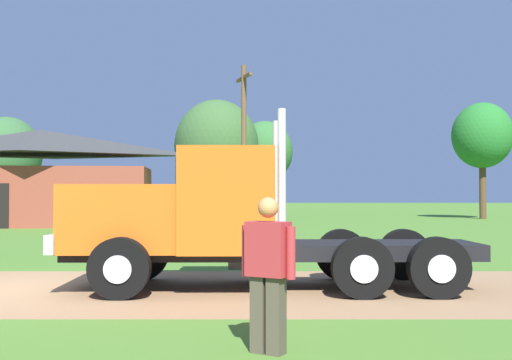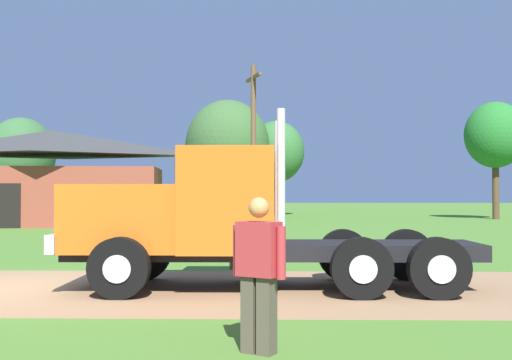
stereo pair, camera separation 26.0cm
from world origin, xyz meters
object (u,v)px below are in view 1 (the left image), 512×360
(visitor_walking_mid, at_px, (270,268))
(utility_pole_near, at_px, (245,141))
(truck_foreground_white, at_px, (217,222))
(shed_building, at_px, (41,179))

(visitor_walking_mid, height_order, utility_pole_near, utility_pole_near)
(truck_foreground_white, distance_m, shed_building, 24.29)
(shed_building, xyz_separation_m, utility_pole_near, (10.86, -2.28, 1.80))
(utility_pole_near, bearing_deg, truck_foreground_white, -90.38)
(visitor_walking_mid, xyz_separation_m, shed_building, (-11.60, 26.31, 1.56))
(shed_building, bearing_deg, utility_pole_near, -11.84)
(truck_foreground_white, distance_m, utility_pole_near, 19.72)
(shed_building, height_order, utility_pole_near, utility_pole_near)
(visitor_walking_mid, relative_size, utility_pole_near, 0.21)
(visitor_walking_mid, height_order, shed_building, shed_building)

